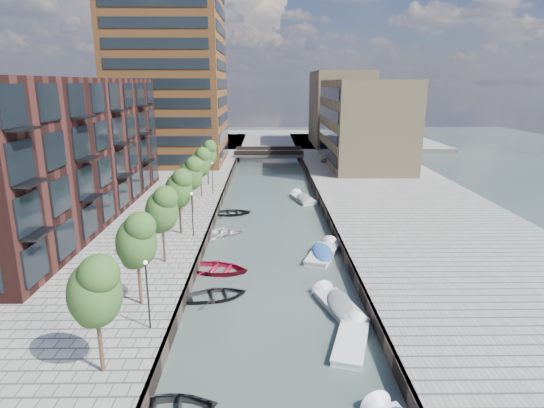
{
  "coord_description": "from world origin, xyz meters",
  "views": [
    {
      "loc": [
        -0.55,
        -15.32,
        14.54
      ],
      "look_at": [
        0.0,
        25.96,
        3.5
      ],
      "focal_mm": 30.0,
      "sensor_mm": 36.0,
      "label": 1
    }
  ],
  "objects_px": {
    "sloop_3": "(224,235)",
    "bridge": "(269,153)",
    "motorboat_4": "(302,198)",
    "sloop_2": "(217,272)",
    "car": "(326,158)",
    "motorboat_1": "(337,304)",
    "tree_1": "(136,239)",
    "tree_3": "(179,188)",
    "tree_5": "(200,162)",
    "sloop_0": "(217,298)",
    "motorboat_2": "(352,339)",
    "motorboat_3": "(324,253)",
    "tree_0": "(94,290)",
    "tree_2": "(162,208)",
    "tree_6": "(207,153)",
    "sloop_4": "(231,215)",
    "tree_4": "(191,173)"
  },
  "relations": [
    {
      "from": "bridge",
      "to": "car",
      "type": "xyz_separation_m",
      "value": [
        10.1,
        -7.33,
        0.2
      ]
    },
    {
      "from": "tree_0",
      "to": "tree_6",
      "type": "distance_m",
      "value": 42.0
    },
    {
      "from": "motorboat_1",
      "to": "motorboat_4",
      "type": "relative_size",
      "value": 0.96
    },
    {
      "from": "sloop_0",
      "to": "sloop_2",
      "type": "xyz_separation_m",
      "value": [
        -0.42,
        4.53,
        0.0
      ]
    },
    {
      "from": "tree_5",
      "to": "car",
      "type": "height_order",
      "value": "tree_5"
    },
    {
      "from": "tree_3",
      "to": "tree_5",
      "type": "distance_m",
      "value": 14.0
    },
    {
      "from": "tree_0",
      "to": "tree_2",
      "type": "xyz_separation_m",
      "value": [
        0.0,
        14.0,
        0.0
      ]
    },
    {
      "from": "tree_2",
      "to": "car",
      "type": "xyz_separation_m",
      "value": [
        18.6,
        46.67,
        -3.72
      ]
    },
    {
      "from": "sloop_0",
      "to": "motorboat_2",
      "type": "relative_size",
      "value": 0.84
    },
    {
      "from": "sloop_3",
      "to": "sloop_4",
      "type": "relative_size",
      "value": 0.93
    },
    {
      "from": "tree_5",
      "to": "tree_6",
      "type": "height_order",
      "value": "same"
    },
    {
      "from": "tree_2",
      "to": "car",
      "type": "height_order",
      "value": "tree_2"
    },
    {
      "from": "sloop_3",
      "to": "bridge",
      "type": "bearing_deg",
      "value": -16.83
    },
    {
      "from": "tree_5",
      "to": "sloop_4",
      "type": "bearing_deg",
      "value": -48.95
    },
    {
      "from": "motorboat_4",
      "to": "tree_4",
      "type": "bearing_deg",
      "value": -144.48
    },
    {
      "from": "sloop_3",
      "to": "tree_1",
      "type": "bearing_deg",
      "value": 156.25
    },
    {
      "from": "tree_2",
      "to": "motorboat_4",
      "type": "distance_m",
      "value": 26.66
    },
    {
      "from": "motorboat_2",
      "to": "bridge",
      "type": "bearing_deg",
      "value": 93.97
    },
    {
      "from": "motorboat_2",
      "to": "car",
      "type": "height_order",
      "value": "car"
    },
    {
      "from": "motorboat_4",
      "to": "car",
      "type": "xyz_separation_m",
      "value": [
        6.04,
        23.71,
        1.37
      ]
    },
    {
      "from": "sloop_2",
      "to": "sloop_3",
      "type": "distance_m",
      "value": 9.17
    },
    {
      "from": "tree_5",
      "to": "sloop_0",
      "type": "bearing_deg",
      "value": -80.02
    },
    {
      "from": "sloop_3",
      "to": "sloop_4",
      "type": "xyz_separation_m",
      "value": [
        0.21,
        7.11,
        0.0
      ]
    },
    {
      "from": "motorboat_4",
      "to": "sloop_2",
      "type": "bearing_deg",
      "value": -110.47
    },
    {
      "from": "tree_3",
      "to": "motorboat_3",
      "type": "distance_m",
      "value": 14.29
    },
    {
      "from": "bridge",
      "to": "sloop_3",
      "type": "height_order",
      "value": "bridge"
    },
    {
      "from": "tree_2",
      "to": "tree_5",
      "type": "bearing_deg",
      "value": 90.0
    },
    {
      "from": "motorboat_3",
      "to": "motorboat_1",
      "type": "bearing_deg",
      "value": -91.77
    },
    {
      "from": "tree_4",
      "to": "sloop_4",
      "type": "bearing_deg",
      "value": 31.56
    },
    {
      "from": "sloop_3",
      "to": "motorboat_2",
      "type": "height_order",
      "value": "motorboat_2"
    },
    {
      "from": "tree_5",
      "to": "tree_6",
      "type": "bearing_deg",
      "value": 90.0
    },
    {
      "from": "tree_5",
      "to": "motorboat_1",
      "type": "relative_size",
      "value": 1.1
    },
    {
      "from": "bridge",
      "to": "tree_1",
      "type": "distance_m",
      "value": 61.71
    },
    {
      "from": "motorboat_3",
      "to": "motorboat_4",
      "type": "height_order",
      "value": "motorboat_3"
    },
    {
      "from": "tree_0",
      "to": "tree_4",
      "type": "relative_size",
      "value": 1.0
    },
    {
      "from": "tree_5",
      "to": "sloop_3",
      "type": "height_order",
      "value": "tree_5"
    },
    {
      "from": "tree_0",
      "to": "sloop_2",
      "type": "xyz_separation_m",
      "value": [
        4.05,
        14.16,
        -5.31
      ]
    },
    {
      "from": "tree_2",
      "to": "motorboat_4",
      "type": "bearing_deg",
      "value": 61.32
    },
    {
      "from": "bridge",
      "to": "tree_1",
      "type": "height_order",
      "value": "tree_1"
    },
    {
      "from": "bridge",
      "to": "car",
      "type": "bearing_deg",
      "value": -35.97
    },
    {
      "from": "tree_1",
      "to": "sloop_3",
      "type": "height_order",
      "value": "tree_1"
    },
    {
      "from": "tree_5",
      "to": "motorboat_1",
      "type": "height_order",
      "value": "tree_5"
    },
    {
      "from": "sloop_0",
      "to": "tree_1",
      "type": "bearing_deg",
      "value": 105.44
    },
    {
      "from": "tree_2",
      "to": "bridge",
      "type": "bearing_deg",
      "value": 81.05
    },
    {
      "from": "tree_4",
      "to": "tree_3",
      "type": "bearing_deg",
      "value": -90.0
    },
    {
      "from": "sloop_0",
      "to": "motorboat_2",
      "type": "bearing_deg",
      "value": -138.19
    },
    {
      "from": "tree_3",
      "to": "sloop_2",
      "type": "xyz_separation_m",
      "value": [
        4.05,
        -6.84,
        -5.31
      ]
    },
    {
      "from": "sloop_2",
      "to": "motorboat_3",
      "type": "bearing_deg",
      "value": -55.66
    },
    {
      "from": "sloop_2",
      "to": "motorboat_1",
      "type": "height_order",
      "value": "motorboat_1"
    },
    {
      "from": "sloop_4",
      "to": "car",
      "type": "relative_size",
      "value": 1.3
    }
  ]
}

